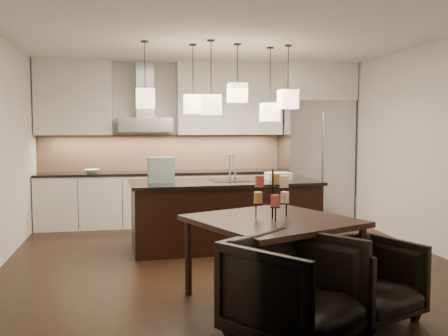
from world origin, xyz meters
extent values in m
cube|color=black|center=(0.00, 0.00, -0.01)|extent=(5.50, 5.50, 0.02)
cube|color=white|center=(0.00, 0.00, 2.81)|extent=(5.50, 5.50, 0.02)
cube|color=silver|center=(0.00, 2.76, 1.40)|extent=(5.50, 0.02, 2.80)
cube|color=silver|center=(0.00, -2.76, 1.40)|extent=(5.50, 0.02, 2.80)
cube|color=silver|center=(2.76, 0.00, 1.40)|extent=(0.02, 5.50, 2.80)
cube|color=#B7B7BA|center=(2.10, 2.38, 1.07)|extent=(1.20, 0.72, 2.15)
cube|color=silver|center=(2.10, 2.38, 2.47)|extent=(1.26, 0.72, 0.65)
cube|color=silver|center=(-0.62, 2.43, 0.44)|extent=(4.21, 0.62, 0.88)
cube|color=black|center=(-0.62, 2.43, 0.90)|extent=(4.21, 0.66, 0.04)
cube|color=tan|center=(-0.62, 2.73, 1.24)|extent=(4.21, 0.02, 0.63)
cube|color=silver|center=(-2.10, 2.57, 2.17)|extent=(1.25, 0.35, 1.25)
cube|color=silver|center=(0.55, 2.57, 2.17)|extent=(1.85, 0.35, 1.25)
cube|color=#B7B7BA|center=(-0.93, 2.48, 1.72)|extent=(0.90, 0.52, 0.24)
cube|color=#B7B7BA|center=(-0.93, 2.59, 2.32)|extent=(0.30, 0.28, 0.96)
imported|color=silver|center=(-1.82, 2.38, 0.95)|extent=(0.29, 0.29, 0.06)
cube|color=black|center=(0.09, 0.66, 0.45)|extent=(2.57, 1.12, 0.89)
cube|color=black|center=(0.09, 0.66, 0.91)|extent=(2.66, 1.21, 0.04)
cube|color=#235A48|center=(-0.79, 0.62, 1.10)|extent=(0.35, 0.20, 0.34)
cube|color=silver|center=(0.89, 0.70, 0.98)|extent=(0.35, 0.26, 0.10)
cylinder|color=beige|center=(0.27, -1.54, 1.00)|extent=(0.11, 0.11, 0.11)
cylinder|color=#BD833A|center=(0.01, -1.50, 1.00)|extent=(0.11, 0.11, 0.11)
cylinder|color=#A93D33|center=(0.11, -1.74, 1.00)|extent=(0.11, 0.11, 0.11)
cylinder|color=#BD833A|center=(0.20, -1.46, 1.17)|extent=(0.11, 0.11, 0.11)
cylinder|color=#A93D33|center=(-0.01, -1.63, 1.17)|extent=(0.11, 0.11, 0.11)
cylinder|color=beige|center=(0.20, -1.71, 1.17)|extent=(0.11, 0.11, 0.11)
imported|color=black|center=(0.04, -2.51, 0.41)|extent=(1.25, 1.25, 0.82)
imported|color=black|center=(0.84, -2.17, 0.34)|extent=(0.96, 0.98, 0.69)
cube|color=beige|center=(-0.99, 0.54, 2.06)|extent=(0.24, 0.24, 0.26)
cube|color=beige|center=(-0.34, 0.67, 1.99)|extent=(0.24, 0.24, 0.26)
cube|color=beige|center=(0.24, 0.51, 2.14)|extent=(0.24, 0.24, 0.26)
cube|color=beige|center=(0.76, 0.72, 1.89)|extent=(0.24, 0.24, 0.26)
cube|color=beige|center=(0.95, 0.49, 2.06)|extent=(0.24, 0.24, 0.26)
cube|color=beige|center=(-0.15, 0.30, 1.97)|extent=(0.24, 0.24, 0.26)
camera|label=1|loc=(-1.22, -6.14, 1.67)|focal=40.00mm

